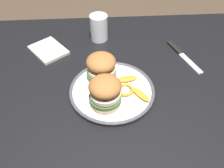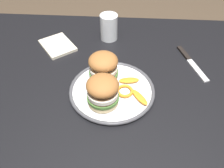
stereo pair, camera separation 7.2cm
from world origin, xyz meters
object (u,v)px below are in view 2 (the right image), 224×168
at_px(sandwich_half_right, 103,66).
at_px(drinking_glass, 109,29).
at_px(sandwich_half_left, 103,91).
at_px(dining_table, 132,98).
at_px(dinner_plate, 112,90).
at_px(table_knife, 190,61).

xyz_separation_m(sandwich_half_right, drinking_glass, (-0.00, 0.28, -0.02)).
height_order(sandwich_half_left, drinking_glass, sandwich_half_left).
height_order(dining_table, sandwich_half_right, sandwich_half_right).
xyz_separation_m(dinner_plate, drinking_glass, (-0.04, 0.33, 0.04)).
bearing_deg(sandwich_half_left, sandwich_half_right, 94.29).
relative_size(sandwich_half_right, drinking_glass, 0.99).
distance_m(dinner_plate, sandwich_half_left, 0.09).
xyz_separation_m(dinner_plate, table_knife, (0.30, 0.19, -0.01)).
xyz_separation_m(sandwich_half_right, table_knife, (0.33, 0.13, -0.07)).
relative_size(dining_table, dinner_plate, 4.79).
bearing_deg(dining_table, table_knife, 30.90).
bearing_deg(dinner_plate, sandwich_half_right, 121.12).
bearing_deg(sandwich_half_right, dinner_plate, -58.88).
bearing_deg(dining_table, sandwich_half_right, 179.85).
bearing_deg(drinking_glass, sandwich_half_left, -88.45).
distance_m(sandwich_half_right, table_knife, 0.37).
relative_size(sandwich_half_right, table_knife, 0.52).
bearing_deg(table_knife, dinner_plate, -147.60).
relative_size(dining_table, drinking_glass, 12.64).
distance_m(dinner_plate, sandwich_half_right, 0.09).
bearing_deg(sandwich_half_left, dining_table, 49.28).
height_order(dinner_plate, table_knife, dinner_plate).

